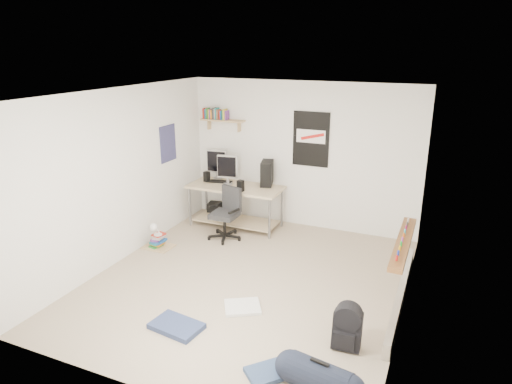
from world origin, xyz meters
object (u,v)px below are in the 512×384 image
at_px(book_stack, 158,238).
at_px(office_chair, 224,210).
at_px(duffel_bag, 319,379).
at_px(backpack, 347,330).
at_px(desk, 236,206).

bearing_deg(book_stack, office_chair, 41.87).
height_order(duffel_bag, book_stack, duffel_bag).
xyz_separation_m(office_chair, duffel_bag, (2.39, -2.78, -0.35)).
height_order(backpack, duffel_bag, duffel_bag).
relative_size(desk, backpack, 4.09).
relative_size(desk, office_chair, 1.88).
bearing_deg(backpack, office_chair, 136.83).
bearing_deg(desk, book_stack, -116.96).
distance_m(duffel_bag, book_stack, 3.80).
bearing_deg(book_stack, duffel_bag, -32.72).
bearing_deg(backpack, duffel_bag, -100.69).
bearing_deg(office_chair, duffel_bag, -33.01).
distance_m(office_chair, duffel_bag, 3.68).
xyz_separation_m(backpack, duffel_bag, (-0.09, -0.75, -0.06)).
relative_size(duffel_bag, book_stack, 1.53).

